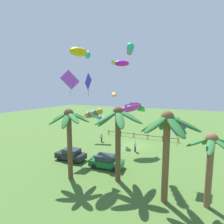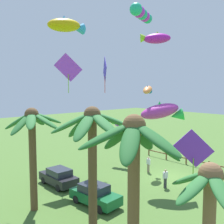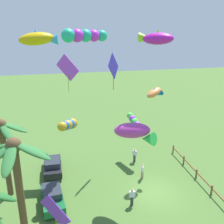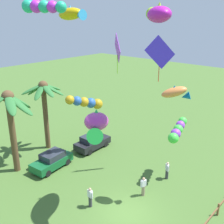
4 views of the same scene
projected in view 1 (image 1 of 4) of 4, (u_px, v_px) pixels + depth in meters
The scene contains 21 objects.
ground_plane at pixel (133, 146), 28.08m from camera, with size 120.00×120.00×0.00m, color #476B2D.
palm_tree_0 at pixel (167, 134), 13.25m from camera, with size 4.71×4.44×7.45m.
palm_tree_1 at pixel (69, 126), 17.05m from camera, with size 4.16×4.10×7.20m.
palm_tree_2 at pixel (118, 125), 16.52m from camera, with size 4.85×4.88×7.46m.
palm_tree_3 at pixel (211, 154), 12.82m from camera, with size 3.37×3.58×5.87m.
rail_fence at pixel (141, 135), 32.32m from camera, with size 13.58×0.12×0.95m.
parked_car_0 at pixel (71, 154), 22.17m from camera, with size 3.93×1.80×1.51m.
parked_car_1 at pixel (106, 161), 19.98m from camera, with size 4.07×2.13×1.51m.
spectator_0 at pixel (102, 137), 30.14m from camera, with size 0.43×0.43×1.59m.
spectator_1 at pixel (118, 140), 28.63m from camera, with size 0.53×0.34×1.59m.
spectator_2 at pixel (135, 146), 25.19m from camera, with size 0.27×0.55×1.59m.
kite_tube_0 at pixel (98, 117), 30.25m from camera, with size 3.06×1.24×1.46m.
kite_fish_1 at pixel (80, 52), 19.65m from camera, with size 1.54×3.20×1.35m.
kite_diamond_2 at pixel (70, 80), 23.48m from camera, with size 1.71×2.11×3.72m.
kite_tube_3 at pixel (130, 49), 20.19m from camera, with size 1.69×3.03×0.87m.
kite_fish_4 at pixel (114, 94), 29.50m from camera, with size 1.66×2.18×1.20m.
kite_diamond_5 at pixel (178, 128), 16.66m from camera, with size 1.52×1.55×2.95m.
kite_diamond_6 at pixel (88, 82), 27.54m from camera, with size 2.29×1.55×3.80m.
kite_fish_7 at pixel (121, 63), 27.54m from camera, with size 2.80×2.94×1.25m.
kite_tube_8 at pixel (93, 114), 22.07m from camera, with size 3.23×1.83×1.59m.
kite_fish_9 at pixel (132, 108), 24.89m from camera, with size 3.75×3.55×1.93m.
Camera 1 is at (-8.56, 26.00, 8.98)m, focal length 27.53 mm.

